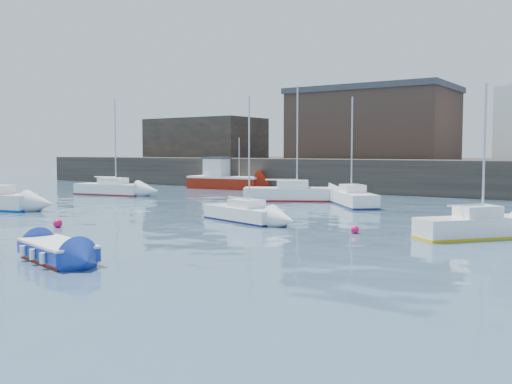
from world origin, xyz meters
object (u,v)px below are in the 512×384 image
Objects in this scene: sailboat_c at (473,226)px; buoy_near at (58,227)px; buoy_far at (247,212)px; sailboat_f at (353,198)px; buoy_mid at (355,233)px; sailboat_h at (289,193)px; fishing_boat at (224,179)px; sailboat_b at (244,213)px; blue_dinghy at (57,251)px; sailboat_e at (111,189)px.

sailboat_c is 15.01× the size of buoy_near.
buoy_near reaches higher than buoy_far.
buoy_mid is (5.52, -12.04, -0.53)m from sailboat_f.
fishing_boat is at bearing 145.78° from sailboat_h.
blue_dinghy is at bearing -84.79° from sailboat_b.
sailboat_f reaches higher than sailboat_b.
sailboat_c is 0.77× the size of sailboat_h.
fishing_boat is at bearing 129.39° from sailboat_b.
sailboat_f is at bearing 114.61° from buoy_mid.
sailboat_c is at bearing -35.30° from sailboat_h.
sailboat_c is 18.64× the size of buoy_far.
sailboat_f is 19.33× the size of buoy_mid.
sailboat_f is (-10.35, 10.45, 0.02)m from sailboat_c.
buoy_near is at bearing -48.60° from sailboat_e.
sailboat_c is at bearing -13.91° from sailboat_e.
fishing_boat is 29.99m from buoy_near.
buoy_near is at bearing -95.25° from sailboat_h.
sailboat_f is (1.32, 11.23, 0.09)m from sailboat_b.
sailboat_f is 5.82m from sailboat_h.
sailboat_h is at bearing 109.97° from sailboat_b.
sailboat_e is 16.14m from sailboat_h.
blue_dinghy is at bearing -115.51° from buoy_mid.
sailboat_c reaches higher than buoy_mid.
fishing_boat is 34.99m from sailboat_c.
sailboat_e is at bearing 160.66° from buoy_mid.
blue_dinghy is 0.48× the size of fishing_boat.
sailboat_e is 18.19m from buoy_far.
buoy_far is at bearing -118.47° from sailboat_f.
sailboat_b is 0.77× the size of sailboat_h.
sailboat_h reaches higher than sailboat_f.
fishing_boat reaches higher than blue_dinghy.
sailboat_f is at bearing 61.53° from buoy_far.
sailboat_f is 19.89m from buoy_near.
buoy_near is at bearing -155.99° from sailboat_c.
buoy_far is (3.61, 11.19, 0.00)m from buoy_near.
fishing_boat is 20.70m from sailboat_f.
sailboat_e is (-31.84, 7.88, 0.02)m from sailboat_c.
sailboat_f reaches higher than sailboat_c.
sailboat_h is (-5.74, 0.95, 0.04)m from sailboat_f.
sailboat_e reaches higher than sailboat_b.
sailboat_e is at bearing 134.95° from blue_dinghy.
sailboat_b reaches higher than fishing_boat.
sailboat_c reaches higher than sailboat_b.
sailboat_f reaches higher than buoy_near.
fishing_boat is 26.87m from sailboat_b.
sailboat_c is at bearing 18.24° from buoy_mid.
sailboat_h is (-4.42, 12.17, 0.13)m from sailboat_b.
buoy_far is (-3.91, -7.22, -0.53)m from sailboat_f.
sailboat_c is 14.63m from buoy_far.
buoy_near is 1.24× the size of buoy_far.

